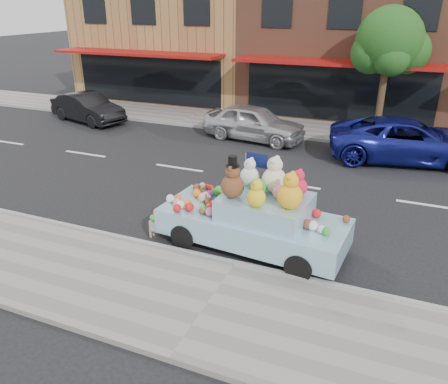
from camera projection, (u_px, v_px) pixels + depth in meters
The scene contains 12 objects.
ground at pixel (292, 185), 13.77m from camera, with size 120.00×120.00×0.00m, color black.
near_sidewalk at pixel (207, 305), 8.23m from camera, with size 60.00×3.00×0.12m, color gray.
far_sidewalk at pixel (328, 131), 19.25m from camera, with size 60.00×3.00×0.12m, color gray.
near_kerb at pixel (236, 264), 9.50m from camera, with size 60.00×0.12×0.13m, color gray.
far_kerb at pixel (322, 140), 17.98m from camera, with size 60.00×0.12×0.13m, color gray.
storefront_left at pixel (181, 32), 25.91m from camera, with size 10.00×9.80×7.30m.
storefront_mid at pixel (354, 36), 22.45m from camera, with size 10.00×9.80×7.30m.
street_tree at pixel (389, 46), 17.13m from camera, with size 3.00×2.70×5.22m.
car_silver at pixel (254, 123), 17.98m from camera, with size 1.71×4.25×1.45m, color silver.
car_blue at pixel (408, 140), 15.58m from camera, with size 2.51×5.45×1.51m, color navy.
car_dark at pixel (87, 108), 20.71m from camera, with size 1.42×4.08×1.34m, color black.
art_car at pixel (254, 216), 9.99m from camera, with size 4.62×2.12×2.30m.
Camera 1 is at (2.82, -12.57, 5.33)m, focal length 35.00 mm.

